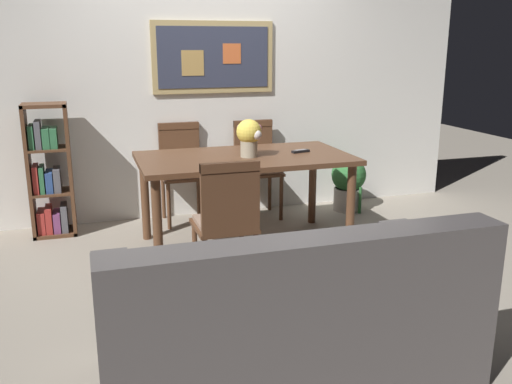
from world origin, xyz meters
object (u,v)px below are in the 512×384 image
Objects in this scene: potted_ivy at (348,182)px; flower_vase at (249,135)px; dining_table at (245,167)px; bookshelf at (49,176)px; leather_couch at (291,323)px; dining_chair_far_right at (256,160)px; dining_chair_far_left at (182,164)px; dining_chair_near_left at (227,215)px; tv_remote at (301,151)px.

flower_vase is at bearing -150.55° from potted_ivy.
bookshelf is (-1.53, 0.75, -0.14)m from dining_table.
leather_couch is 3.08× the size of potted_ivy.
leather_couch is (-0.67, -2.72, -0.22)m from dining_chair_far_right.
leather_couch reaches higher than potted_ivy.
flower_vase reaches higher than dining_chair_far_right.
dining_chair_far_left is at bearing 173.32° from potted_ivy.
tv_remote is (0.84, 0.82, 0.23)m from dining_chair_near_left.
dining_table is 1.71m from bookshelf.
dining_chair_far_left is 1.56× the size of potted_ivy.
dining_chair_far_right reaches higher than potted_ivy.
dining_chair_near_left is 1.20m from tv_remote.
dining_chair_far_left and dining_chair_far_right have the same top height.
tv_remote reaches higher than dining_table.
dining_table reaches higher than potted_ivy.
dining_chair_far_right is at bearing -4.19° from dining_chair_far_left.
dining_chair_far_left is 1.05m from flower_vase.
bookshelf reaches higher than dining_chair_far_left.
leather_couch is 2.94m from bookshelf.
dining_table is 1.85× the size of dining_chair_near_left.
bookshelf is 1.79m from flower_vase.
flower_vase is at bearing -174.53° from tv_remote.
dining_chair_near_left reaches higher than potted_ivy.
leather_couch is 11.11× the size of tv_remote.
flower_vase is at bearing 79.27° from leather_couch.
tv_remote is at bearing -80.29° from dining_chair_far_right.
potted_ivy is at bearing -6.68° from dining_chair_far_left.
dining_chair_far_right is 2.81m from leather_couch.
dining_chair_near_left is at bearing -116.54° from flower_vase.
dining_chair_far_right is (0.34, 0.79, -0.13)m from dining_table.
dining_chair_far_right is at bearing 76.07° from leather_couch.
dining_chair_near_left is 0.95m from flower_vase.
bookshelf is at bearing 159.36° from tv_remote.
bookshelf is 2.16m from tv_remote.
potted_ivy is at bearing 58.25° from leather_couch.
leather_couch is 3.03m from potted_ivy.
dining_chair_far_left is 3.05× the size of flower_vase.
potted_ivy is at bearing 27.24° from dining_table.
flower_vase is at bearing 63.46° from dining_chair_near_left.
bookshelf reaches higher than potted_ivy.
tv_remote is (0.14, -0.80, 0.23)m from dining_chair_far_right.
potted_ivy is at bearing -2.05° from bookshelf.
leather_couch is 2.01m from flower_vase.
dining_chair_near_left is 3.05× the size of flower_vase.
dining_chair_far_left reaches higher than leather_couch.
dining_chair_far_left is 0.71m from dining_chair_far_right.
dining_chair_far_left is 1.16m from bookshelf.
bookshelf is at bearing 152.76° from flower_vase.
flower_vase reaches higher than dining_chair_near_left.
dining_chair_far_left is 0.51× the size of leather_couch.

